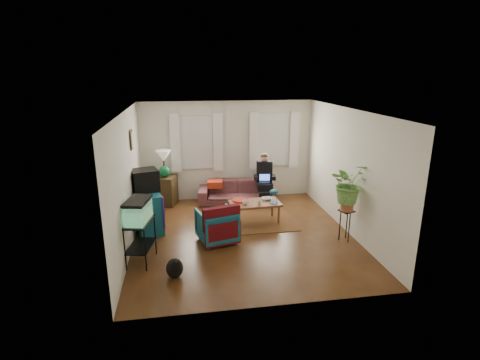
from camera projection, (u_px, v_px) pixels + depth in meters
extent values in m
cube|color=#4F2B14|center=(243.00, 235.00, 7.88)|extent=(4.50, 5.00, 0.01)
cube|color=white|center=(243.00, 111.00, 7.15)|extent=(4.50, 5.00, 0.01)
cube|color=silver|center=(227.00, 151.00, 9.89)|extent=(4.50, 0.01, 2.60)
cube|color=silver|center=(274.00, 225.00, 5.15)|extent=(4.50, 0.01, 2.60)
cube|color=silver|center=(128.00, 181.00, 7.17)|extent=(0.01, 5.00, 2.60)
cube|color=silver|center=(348.00, 171.00, 7.86)|extent=(0.01, 5.00, 2.60)
cube|color=white|center=(197.00, 142.00, 9.67)|extent=(1.08, 0.04, 1.38)
cube|color=white|center=(274.00, 140.00, 9.99)|extent=(1.08, 0.04, 1.38)
cube|color=white|center=(197.00, 143.00, 9.60)|extent=(1.36, 0.06, 1.50)
cube|color=white|center=(274.00, 141.00, 9.91)|extent=(1.36, 0.06, 1.50)
cube|color=#3D2616|center=(132.00, 140.00, 7.80)|extent=(0.04, 0.32, 0.40)
cube|color=brown|center=(249.00, 220.00, 8.68)|extent=(2.01, 1.61, 0.01)
imported|color=brown|center=(237.00, 188.00, 9.75)|extent=(2.07, 1.04, 0.78)
cube|color=#3D2616|center=(166.00, 191.00, 9.60)|extent=(0.65, 0.65, 0.75)
cube|color=#116768|center=(147.00, 211.00, 8.04)|extent=(0.74, 1.06, 0.87)
cube|color=black|center=(145.00, 180.00, 7.94)|extent=(0.65, 0.62, 0.46)
cube|color=black|center=(141.00, 242.00, 6.68)|extent=(0.54, 0.78, 0.79)
cube|color=#7FD899|center=(138.00, 210.00, 6.51)|extent=(0.49, 0.71, 0.42)
ellipsoid|color=black|center=(174.00, 266.00, 6.26)|extent=(0.35, 0.48, 0.37)
imported|color=#116669|center=(217.00, 224.00, 7.52)|extent=(0.87, 0.83, 0.74)
cube|color=#9E0A0A|center=(222.00, 222.00, 7.23)|extent=(0.76, 0.35, 0.61)
cube|color=brown|center=(255.00, 212.00, 8.54)|extent=(1.17, 0.69, 0.47)
imported|color=white|center=(245.00, 203.00, 8.30)|extent=(0.14, 0.14, 0.10)
imported|color=beige|center=(259.00, 203.00, 8.29)|extent=(0.11, 0.11, 0.10)
imported|color=white|center=(267.00, 199.00, 8.62)|extent=(0.24, 0.24, 0.06)
cylinder|color=#B21414|center=(240.00, 200.00, 8.54)|extent=(0.37, 0.37, 0.04)
cube|color=black|center=(345.00, 225.00, 7.57)|extent=(0.35, 0.35, 0.65)
imported|color=#599947|center=(348.00, 189.00, 7.36)|extent=(0.91, 0.85, 0.82)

